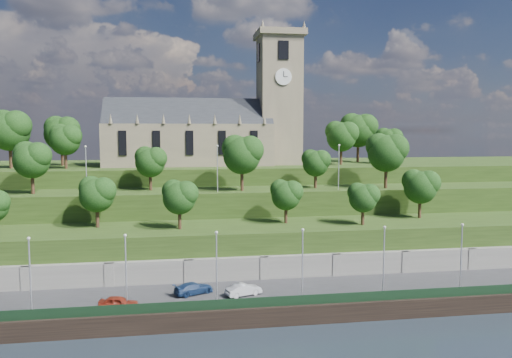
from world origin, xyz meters
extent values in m
plane|color=black|center=(0.00, 0.00, 0.00)|extent=(320.00, 320.00, 0.00)
cube|color=#2D2D30|center=(0.00, 6.00, 1.00)|extent=(160.00, 12.00, 2.00)
cube|color=black|center=(0.00, -0.05, 1.10)|extent=(160.00, 0.50, 2.20)
cube|color=black|center=(0.00, 0.60, 2.60)|extent=(160.00, 0.10, 1.20)
cube|color=slate|center=(0.00, 12.00, 2.50)|extent=(160.00, 2.00, 5.00)
cube|color=slate|center=(-25.00, 11.20, 2.50)|extent=(1.20, 0.60, 5.00)
cube|color=slate|center=(-15.00, 11.20, 2.50)|extent=(1.20, 0.60, 5.00)
cube|color=slate|center=(-5.00, 11.20, 2.50)|extent=(1.20, 0.60, 5.00)
cube|color=slate|center=(5.00, 11.20, 2.50)|extent=(1.20, 0.60, 5.00)
cube|color=slate|center=(15.00, 11.20, 2.50)|extent=(1.20, 0.60, 5.00)
cube|color=slate|center=(25.00, 11.20, 2.50)|extent=(1.20, 0.60, 5.00)
cube|color=slate|center=(35.00, 11.20, 2.50)|extent=(1.20, 0.60, 5.00)
cube|color=#243B13|center=(0.00, 18.00, 4.00)|extent=(160.00, 12.00, 8.00)
cube|color=#243B13|center=(0.00, 29.00, 6.00)|extent=(160.00, 10.00, 12.00)
cube|color=#243B13|center=(0.00, 50.00, 7.50)|extent=(160.00, 32.00, 15.00)
cube|color=#71654F|center=(-4.00, 46.00, 19.00)|extent=(32.00, 12.00, 8.00)
cube|color=black|center=(-4.00, 46.00, 23.00)|extent=(32.00, 10.18, 10.18)
cone|color=#71654F|center=(-18.00, 40.00, 23.90)|extent=(0.70, 0.70, 1.80)
cone|color=#71654F|center=(-13.33, 40.00, 23.90)|extent=(0.70, 0.70, 1.80)
cone|color=#71654F|center=(-8.67, 40.00, 23.90)|extent=(0.70, 0.70, 1.80)
cone|color=#71654F|center=(-4.00, 40.00, 23.90)|extent=(0.70, 0.70, 1.80)
cone|color=#71654F|center=(0.67, 40.00, 23.90)|extent=(0.70, 0.70, 1.80)
cone|color=#71654F|center=(5.33, 40.00, 23.90)|extent=(0.70, 0.70, 1.80)
cone|color=#71654F|center=(10.00, 40.00, 23.90)|extent=(0.70, 0.70, 1.80)
cube|color=black|center=(-16.00, 39.92, 19.50)|extent=(1.40, 0.25, 4.50)
cube|color=black|center=(-10.00, 39.92, 19.50)|extent=(1.40, 0.25, 4.50)
cube|color=black|center=(-4.00, 39.92, 19.50)|extent=(1.40, 0.25, 4.50)
cube|color=black|center=(2.00, 39.92, 19.50)|extent=(1.40, 0.25, 4.50)
cube|color=black|center=(8.00, 39.92, 19.50)|extent=(1.40, 0.25, 4.50)
cube|color=#71654F|center=(14.00, 46.00, 27.50)|extent=(8.00, 8.00, 25.00)
cube|color=#71654F|center=(14.00, 46.00, 40.60)|extent=(9.20, 9.20, 1.20)
cone|color=#71654F|center=(10.00, 42.00, 41.80)|extent=(0.80, 0.80, 1.60)
cone|color=#71654F|center=(10.00, 50.00, 41.80)|extent=(0.80, 0.80, 1.60)
cone|color=#71654F|center=(18.00, 42.00, 41.80)|extent=(0.80, 0.80, 1.60)
cone|color=#71654F|center=(18.00, 50.00, 41.80)|extent=(0.80, 0.80, 1.60)
cube|color=black|center=(14.00, 41.92, 37.00)|extent=(2.00, 0.25, 3.50)
cube|color=black|center=(14.00, 50.08, 37.00)|extent=(2.00, 0.25, 3.50)
cube|color=black|center=(9.92, 46.00, 37.00)|extent=(0.25, 2.00, 3.50)
cube|color=black|center=(18.08, 46.00, 37.00)|extent=(0.25, 2.00, 3.50)
cylinder|color=white|center=(14.00, 41.88, 32.00)|extent=(3.20, 0.30, 3.20)
cylinder|color=white|center=(18.12, 46.00, 32.00)|extent=(0.30, 3.20, 3.20)
cube|color=black|center=(14.00, 41.70, 32.50)|extent=(0.12, 0.05, 1.10)
cube|color=black|center=(14.40, 41.70, 32.00)|extent=(0.80, 0.05, 0.12)
cylinder|color=#342014|center=(-17.63, 20.00, 9.58)|extent=(0.50, 0.50, 3.16)
sphere|color=#12340E|center=(-17.63, 20.00, 12.64)|extent=(4.92, 4.92, 4.92)
sphere|color=#12340E|center=(-16.64, 19.51, 13.37)|extent=(3.69, 3.69, 3.69)
sphere|color=#12340E|center=(-18.49, 20.61, 13.62)|extent=(3.44, 3.44, 3.44)
cylinder|color=#342014|center=(-6.04, 17.00, 9.50)|extent=(0.49, 0.49, 2.99)
sphere|color=#12340E|center=(-6.04, 17.00, 12.39)|extent=(4.65, 4.65, 4.65)
sphere|color=#12340E|center=(-5.11, 16.53, 13.08)|extent=(3.49, 3.49, 3.49)
sphere|color=#12340E|center=(-6.85, 17.58, 13.32)|extent=(3.26, 3.26, 3.26)
cylinder|color=#342014|center=(9.61, 19.00, 9.41)|extent=(0.49, 0.49, 2.82)
sphere|color=#12340E|center=(9.61, 19.00, 12.13)|extent=(4.38, 4.38, 4.38)
sphere|color=#12340E|center=(10.49, 18.56, 12.79)|extent=(3.29, 3.29, 3.29)
sphere|color=#12340E|center=(8.85, 19.55, 13.01)|extent=(3.07, 3.07, 3.07)
cylinder|color=#342014|center=(20.46, 16.00, 9.33)|extent=(0.48, 0.48, 2.66)
sphere|color=#12340E|center=(20.46, 16.00, 11.90)|extent=(4.14, 4.14, 4.14)
sphere|color=#12340E|center=(21.29, 15.59, 12.52)|extent=(3.10, 3.10, 3.10)
sphere|color=#12340E|center=(19.74, 16.52, 12.73)|extent=(2.90, 2.90, 2.90)
cylinder|color=#342014|center=(31.40, 20.00, 9.66)|extent=(0.51, 0.51, 3.32)
sphere|color=#12340E|center=(31.40, 20.00, 12.86)|extent=(5.16, 5.16, 5.16)
sphere|color=#12340E|center=(32.43, 19.48, 13.64)|extent=(3.87, 3.87, 3.87)
sphere|color=#12340E|center=(30.50, 20.64, 13.89)|extent=(3.61, 3.61, 3.61)
cylinder|color=#342014|center=(-28.35, 28.00, 13.75)|extent=(0.52, 0.52, 3.51)
sphere|color=#12340E|center=(-28.35, 28.00, 17.15)|extent=(5.46, 5.46, 5.46)
sphere|color=#12340E|center=(-27.26, 27.45, 17.96)|extent=(4.09, 4.09, 4.09)
sphere|color=#12340E|center=(-29.31, 28.68, 18.24)|extent=(3.82, 3.82, 3.82)
cylinder|color=#342014|center=(-10.64, 30.00, 13.55)|extent=(0.50, 0.50, 3.11)
sphere|color=#12340E|center=(-10.64, 30.00, 16.56)|extent=(4.84, 4.84, 4.84)
sphere|color=#12340E|center=(-9.67, 29.52, 17.29)|extent=(3.63, 3.63, 3.63)
sphere|color=#12340E|center=(-11.49, 30.60, 17.53)|extent=(3.39, 3.39, 3.39)
cylinder|color=#342014|center=(4.06, 27.00, 13.96)|extent=(0.53, 0.53, 3.92)
sphere|color=#12340E|center=(4.06, 27.00, 17.76)|extent=(6.10, 6.10, 6.10)
sphere|color=#12340E|center=(5.28, 26.39, 18.67)|extent=(4.58, 4.58, 4.58)
sphere|color=#12340E|center=(2.99, 27.76, 18.98)|extent=(4.27, 4.27, 4.27)
cylinder|color=#342014|center=(16.91, 29.00, 13.42)|extent=(0.49, 0.49, 2.84)
sphere|color=#12340E|center=(16.91, 29.00, 16.17)|extent=(4.42, 4.42, 4.42)
sphere|color=#12340E|center=(17.80, 28.56, 16.83)|extent=(3.31, 3.31, 3.31)
sphere|color=#12340E|center=(16.14, 29.55, 17.05)|extent=(3.09, 3.09, 3.09)
cylinder|color=#342014|center=(28.67, 27.00, 14.01)|extent=(0.54, 0.54, 4.02)
sphere|color=#12340E|center=(28.67, 27.00, 17.89)|extent=(6.25, 6.25, 6.25)
sphere|color=#12340E|center=(29.92, 26.38, 18.83)|extent=(4.68, 4.68, 4.68)
sphere|color=#12340E|center=(27.58, 27.78, 19.14)|extent=(4.37, 4.37, 4.37)
cylinder|color=#342014|center=(-35.74, 42.00, 17.26)|extent=(0.56, 0.56, 4.51)
sphere|color=#12340E|center=(-35.74, 42.00, 21.62)|extent=(7.02, 7.02, 7.02)
sphere|color=#12340E|center=(-34.33, 41.30, 22.67)|extent=(5.27, 5.27, 5.27)
sphere|color=#12340E|center=(-36.97, 42.88, 23.03)|extent=(4.92, 4.92, 4.92)
cylinder|color=#342014|center=(-28.23, 48.00, 17.07)|extent=(0.54, 0.54, 4.13)
sphere|color=#12340E|center=(-28.23, 48.00, 21.06)|extent=(6.43, 6.43, 6.43)
sphere|color=#12340E|center=(-26.95, 47.36, 22.02)|extent=(4.82, 4.82, 4.82)
sphere|color=#12340E|center=(-29.36, 48.80, 22.34)|extent=(4.50, 4.50, 4.50)
cylinder|color=#342014|center=(-25.90, 40.00, 16.71)|extent=(0.51, 0.51, 3.42)
sphere|color=#12340E|center=(-25.90, 40.00, 20.02)|extent=(5.32, 5.32, 5.32)
sphere|color=#12340E|center=(-24.84, 39.47, 20.82)|extent=(3.99, 3.99, 3.99)
sphere|color=#12340E|center=(-26.83, 40.67, 21.08)|extent=(3.73, 3.73, 3.73)
cylinder|color=#342014|center=(25.75, 42.00, 16.87)|extent=(0.53, 0.53, 3.73)
sphere|color=#12340E|center=(25.75, 42.00, 20.48)|extent=(5.81, 5.81, 5.81)
sphere|color=#12340E|center=(26.91, 41.42, 21.35)|extent=(4.36, 4.36, 4.36)
sphere|color=#12340E|center=(24.73, 42.73, 21.64)|extent=(4.07, 4.07, 4.07)
cylinder|color=#342014|center=(32.20, 50.00, 17.26)|extent=(0.56, 0.56, 4.53)
sphere|color=#12340E|center=(32.20, 50.00, 21.64)|extent=(7.04, 7.04, 7.04)
sphere|color=#12340E|center=(33.61, 49.30, 22.70)|extent=(5.28, 5.28, 5.28)
sphere|color=#12340E|center=(30.97, 50.88, 23.05)|extent=(4.93, 4.93, 4.93)
cylinder|color=#342014|center=(36.49, 44.00, 16.58)|extent=(0.50, 0.50, 3.16)
sphere|color=#12340E|center=(36.49, 44.00, 19.63)|extent=(4.91, 4.91, 4.91)
sphere|color=#12340E|center=(37.48, 43.51, 20.37)|extent=(3.69, 3.69, 3.69)
sphere|color=#12340E|center=(35.63, 44.61, 20.62)|extent=(3.44, 3.44, 3.44)
cylinder|color=#B2B2B7|center=(-22.00, 2.50, 6.10)|extent=(0.16, 0.16, 8.20)
sphere|color=silver|center=(-22.00, 2.50, 10.32)|extent=(0.36, 0.36, 0.36)
cylinder|color=#B2B2B7|center=(-12.00, 2.50, 6.10)|extent=(0.16, 0.16, 8.20)
sphere|color=silver|center=(-12.00, 2.50, 10.32)|extent=(0.36, 0.36, 0.36)
cylinder|color=#B2B2B7|center=(-2.00, 2.50, 6.10)|extent=(0.16, 0.16, 8.20)
sphere|color=silver|center=(-2.00, 2.50, 10.32)|extent=(0.36, 0.36, 0.36)
cylinder|color=#B2B2B7|center=(8.00, 2.50, 6.10)|extent=(0.16, 0.16, 8.20)
sphere|color=silver|center=(8.00, 2.50, 10.32)|extent=(0.36, 0.36, 0.36)
cylinder|color=#B2B2B7|center=(18.00, 2.50, 6.10)|extent=(0.16, 0.16, 8.20)
sphere|color=silver|center=(18.00, 2.50, 10.32)|extent=(0.36, 0.36, 0.36)
cylinder|color=#B2B2B7|center=(28.00, 2.50, 6.10)|extent=(0.16, 0.16, 8.20)
sphere|color=silver|center=(28.00, 2.50, 10.32)|extent=(0.36, 0.36, 0.36)
cylinder|color=#B2B2B7|center=(-20.00, 26.00, 15.61)|extent=(0.16, 0.16, 7.22)
sphere|color=silver|center=(-20.00, 26.00, 19.34)|extent=(0.36, 0.36, 0.36)
cylinder|color=#B2B2B7|center=(0.00, 26.00, 15.61)|extent=(0.16, 0.16, 7.22)
sphere|color=silver|center=(0.00, 26.00, 19.34)|extent=(0.36, 0.36, 0.36)
cylinder|color=#B2B2B7|center=(20.00, 26.00, 15.61)|extent=(0.16, 0.16, 7.22)
sphere|color=silver|center=(20.00, 26.00, 19.34)|extent=(0.36, 0.36, 0.36)
imported|color=maroon|center=(-12.91, 2.55, 2.73)|extent=(4.53, 2.43, 1.47)
imported|color=#ADAEB2|center=(1.40, 5.06, 2.72)|extent=(4.64, 2.91, 1.44)
imported|color=navy|center=(-4.50, 6.56, 2.71)|extent=(5.25, 3.80, 1.41)
camera|label=1|loc=(-6.13, -52.77, 21.77)|focal=35.00mm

